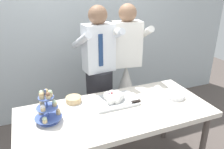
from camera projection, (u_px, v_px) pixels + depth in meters
name	position (u px, v px, depth m)	size (l,w,h in m)	color
rear_wall	(76.00, 16.00, 3.04)	(5.20, 0.10, 2.90)	silver
dessert_table	(116.00, 117.00, 2.11)	(1.80, 0.80, 0.78)	silver
cupcake_stand	(47.00, 108.00, 1.87)	(0.23, 0.23, 0.31)	#4C66B2
main_cake_tray	(114.00, 98.00, 2.21)	(0.44, 0.31, 0.13)	silver
plate_stack	(175.00, 96.00, 2.30)	(0.20, 0.19, 0.04)	white
round_cake	(74.00, 100.00, 2.20)	(0.24, 0.24, 0.07)	white
person_groom	(99.00, 83.00, 2.70)	(0.50, 0.53, 1.66)	#232328
person_bride	(126.00, 89.00, 2.92)	(0.56, 0.56, 1.66)	white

